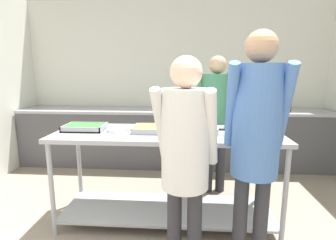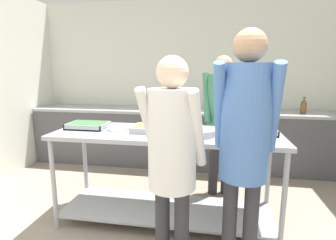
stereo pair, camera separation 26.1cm
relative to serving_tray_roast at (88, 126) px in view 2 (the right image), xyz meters
name	(u,v)px [view 2 (the right image)]	position (x,y,z in m)	size (l,w,h in m)	color
wall_rear	(187,82)	(0.81, 1.98, 0.36)	(5.04, 0.06, 2.65)	silver
back_counter	(184,138)	(0.82, 1.61, -0.51)	(4.88, 0.65, 0.91)	#4C4C51
serving_counter	(166,162)	(0.83, -0.04, -0.33)	(2.17, 0.73, 0.94)	#9EA0A8
serving_tray_roast	(88,126)	(0.00, 0.00, 0.00)	(0.40, 0.28, 0.05)	#9EA0A8
plate_stack	(119,128)	(0.35, -0.02, -0.01)	(0.23, 0.23, 0.04)	white
serving_tray_vegetables	(153,129)	(0.70, -0.03, 0.00)	(0.40, 0.30, 0.05)	#9EA0A8
sauce_pan	(200,132)	(1.16, -0.11, 0.01)	(0.45, 0.31, 0.06)	#9EA0A8
serving_tray_greens	(251,130)	(1.64, 0.09, 0.00)	(0.44, 0.33, 0.05)	#9EA0A8
guest_serving_left	(172,149)	(1.01, -0.79, 0.05)	(0.47, 0.39, 1.62)	#2D2D33
guest_serving_right	(245,134)	(1.48, -0.75, 0.16)	(0.44, 0.38, 1.78)	#2D2D33
cook_behind_counter	(222,111)	(1.37, 0.67, 0.09)	(0.50, 0.40, 1.69)	#2D2D33
water_bottle	(304,106)	(2.54, 1.51, 0.06)	(0.08, 0.08, 0.24)	brown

